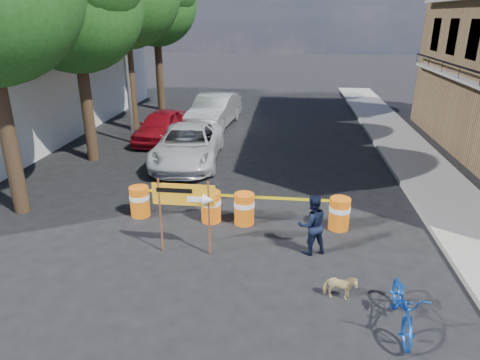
% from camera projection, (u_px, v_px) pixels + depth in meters
% --- Properties ---
extents(ground, '(120.00, 120.00, 0.00)m').
position_uv_depth(ground, '(240.00, 260.00, 10.33)').
color(ground, black).
rests_on(ground, ground).
extents(sidewalk_east, '(2.40, 40.00, 0.15)m').
position_uv_depth(sidewalk_east, '(431.00, 179.00, 15.23)').
color(sidewalk_east, gray).
rests_on(sidewalk_east, ground).
extents(tree_mid_a, '(5.25, 5.00, 8.68)m').
position_uv_depth(tree_mid_a, '(75.00, 1.00, 15.35)').
color(tree_mid_a, '#332316').
rests_on(tree_mid_a, ground).
extents(tree_far, '(5.04, 4.80, 8.84)m').
position_uv_depth(tree_far, '(156.00, 2.00, 24.55)').
color(tree_far, '#332316').
rests_on(tree_far, ground).
extents(streetlamp, '(1.25, 0.18, 8.00)m').
position_uv_depth(streetlamp, '(126.00, 44.00, 18.17)').
color(streetlamp, gray).
rests_on(streetlamp, ground).
extents(barrel_far_left, '(0.58, 0.58, 0.90)m').
position_uv_depth(barrel_far_left, '(140.00, 201.00, 12.45)').
color(barrel_far_left, orange).
rests_on(barrel_far_left, ground).
extents(barrel_mid_left, '(0.58, 0.58, 0.90)m').
position_uv_depth(barrel_mid_left, '(211.00, 206.00, 12.11)').
color(barrel_mid_left, orange).
rests_on(barrel_mid_left, ground).
extents(barrel_mid_right, '(0.58, 0.58, 0.90)m').
position_uv_depth(barrel_mid_right, '(244.00, 208.00, 11.98)').
color(barrel_mid_right, orange).
rests_on(barrel_mid_right, ground).
extents(barrel_far_right, '(0.58, 0.58, 0.90)m').
position_uv_depth(barrel_far_right, '(339.00, 213.00, 11.68)').
color(barrel_far_right, orange).
rests_on(barrel_far_right, ground).
extents(detour_sign, '(1.52, 0.28, 1.95)m').
position_uv_depth(detour_sign, '(192.00, 201.00, 10.08)').
color(detour_sign, '#592D19').
rests_on(detour_sign, ground).
extents(pedestrian, '(0.91, 0.82, 1.54)m').
position_uv_depth(pedestrian, '(312.00, 225.00, 10.38)').
color(pedestrian, black).
rests_on(pedestrian, ground).
extents(bicycle, '(0.72, 1.02, 1.86)m').
position_uv_depth(bicycle, '(406.00, 285.00, 7.79)').
color(bicycle, '#154AB1').
rests_on(bicycle, ground).
extents(dog, '(0.70, 0.36, 0.57)m').
position_uv_depth(dog, '(340.00, 287.00, 8.81)').
color(dog, tan).
rests_on(dog, ground).
extents(suv_white, '(2.75, 5.40, 1.46)m').
position_uv_depth(suv_white, '(188.00, 145.00, 16.88)').
color(suv_white, silver).
rests_on(suv_white, ground).
extents(sedan_red, '(1.97, 4.27, 1.42)m').
position_uv_depth(sedan_red, '(161.00, 126.00, 19.88)').
color(sedan_red, maroon).
rests_on(sedan_red, ground).
extents(sedan_silver, '(2.39, 5.28, 1.68)m').
position_uv_depth(sedan_silver, '(214.00, 110.00, 22.47)').
color(sedan_silver, '#AAAEB2').
rests_on(sedan_silver, ground).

